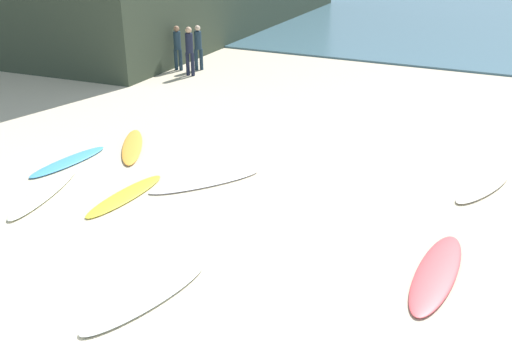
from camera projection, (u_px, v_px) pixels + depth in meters
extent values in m
plane|color=beige|center=(73.00, 292.00, 8.00)|extent=(120.00, 120.00, 0.00)
cube|color=#426675|center=(452.00, 8.00, 38.38)|extent=(120.00, 40.00, 0.08)
ellipsoid|color=#48A0DD|center=(69.00, 161.00, 12.50)|extent=(0.63, 2.21, 0.07)
ellipsoid|color=white|center=(205.00, 181.00, 11.50)|extent=(1.92, 2.37, 0.06)
ellipsoid|color=gold|center=(132.00, 146.00, 13.37)|extent=(1.82, 2.29, 0.09)
ellipsoid|color=white|center=(147.00, 296.00, 7.85)|extent=(1.08, 2.34, 0.07)
ellipsoid|color=silver|center=(45.00, 192.00, 11.02)|extent=(1.22, 2.57, 0.08)
ellipsoid|color=yellow|center=(126.00, 195.00, 10.89)|extent=(0.54, 2.21, 0.06)
ellipsoid|color=#E1494D|center=(437.00, 272.00, 8.40)|extent=(0.71, 2.52, 0.07)
ellipsoid|color=#F0E1CA|center=(483.00, 188.00, 11.19)|extent=(1.18, 2.14, 0.08)
cylinder|color=#1E3342|center=(181.00, 60.00, 20.83)|extent=(0.14, 0.14, 0.81)
cylinder|color=#1E3342|center=(176.00, 60.00, 20.88)|extent=(0.14, 0.14, 0.81)
cylinder|color=#1E3342|center=(177.00, 41.00, 20.56)|extent=(0.32, 0.32, 0.68)
sphere|color=#9E7051|center=(176.00, 29.00, 20.37)|extent=(0.22, 0.22, 0.22)
cylinder|color=#191E33|center=(193.00, 64.00, 20.01)|extent=(0.14, 0.14, 0.86)
cylinder|color=#191E33|center=(188.00, 64.00, 20.07)|extent=(0.14, 0.14, 0.86)
cylinder|color=#191E33|center=(189.00, 43.00, 19.72)|extent=(0.32, 0.32, 0.72)
sphere|color=tan|center=(188.00, 30.00, 19.53)|extent=(0.23, 0.23, 0.23)
cylinder|color=#1E3342|center=(196.00, 60.00, 20.87)|extent=(0.14, 0.14, 0.82)
cylinder|color=#1E3342|center=(201.00, 59.00, 20.92)|extent=(0.14, 0.14, 0.82)
cylinder|color=#1E3342|center=(198.00, 40.00, 20.59)|extent=(0.40, 0.40, 0.68)
sphere|color=beige|center=(197.00, 28.00, 20.41)|extent=(0.22, 0.22, 0.22)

